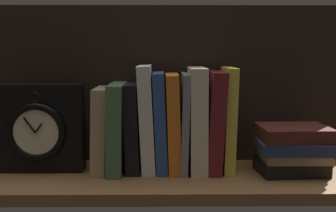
% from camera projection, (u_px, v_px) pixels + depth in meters
% --- Properties ---
extents(ground_plane, '(0.94, 0.27, 0.03)m').
position_uv_depth(ground_plane, '(163.00, 180.00, 0.96)').
color(ground_plane, brown).
extents(back_panel, '(0.94, 0.01, 0.39)m').
position_uv_depth(back_panel, '(163.00, 84.00, 1.07)').
color(back_panel, black).
rests_on(back_panel, ground_plane).
extents(book_tan_shortstories, '(0.04, 0.13, 0.20)m').
position_uv_depth(book_tan_shortstories, '(101.00, 129.00, 0.99)').
color(book_tan_shortstories, tan).
rests_on(book_tan_shortstories, ground_plane).
extents(book_green_romantic, '(0.04, 0.16, 0.20)m').
position_uv_depth(book_green_romantic, '(117.00, 127.00, 0.99)').
color(book_green_romantic, '#476B44').
rests_on(book_green_romantic, ground_plane).
extents(book_black_skeptic, '(0.04, 0.12, 0.20)m').
position_uv_depth(book_black_skeptic, '(132.00, 127.00, 0.99)').
color(book_black_skeptic, black).
rests_on(book_black_skeptic, ground_plane).
extents(book_white_catcher, '(0.04, 0.13, 0.25)m').
position_uv_depth(book_white_catcher, '(147.00, 118.00, 0.99)').
color(book_white_catcher, silver).
rests_on(book_white_catcher, ground_plane).
extents(book_blue_modern, '(0.04, 0.13, 0.23)m').
position_uv_depth(book_blue_modern, '(160.00, 122.00, 0.99)').
color(book_blue_modern, '#2D4C8E').
rests_on(book_blue_modern, ground_plane).
extents(book_orange_pandolfini, '(0.04, 0.14, 0.23)m').
position_uv_depth(book_orange_pandolfini, '(173.00, 122.00, 0.99)').
color(book_orange_pandolfini, orange).
rests_on(book_orange_pandolfini, ground_plane).
extents(book_gray_chess, '(0.02, 0.14, 0.23)m').
position_uv_depth(book_gray_chess, '(184.00, 122.00, 0.99)').
color(book_gray_chess, gray).
rests_on(book_gray_chess, ground_plane).
extents(book_cream_twain, '(0.04, 0.14, 0.24)m').
position_uv_depth(book_cream_twain, '(197.00, 119.00, 0.99)').
color(book_cream_twain, beige).
rests_on(book_cream_twain, ground_plane).
extents(book_maroon_dawkins, '(0.05, 0.14, 0.23)m').
position_uv_depth(book_maroon_dawkins, '(214.00, 121.00, 0.99)').
color(book_maroon_dawkins, maroon).
rests_on(book_maroon_dawkins, ground_plane).
extents(book_yellow_seinlanguage, '(0.03, 0.12, 0.24)m').
position_uv_depth(book_yellow_seinlanguage, '(227.00, 119.00, 0.99)').
color(book_yellow_seinlanguage, gold).
rests_on(book_yellow_seinlanguage, ground_plane).
extents(framed_clock, '(0.20, 0.06, 0.20)m').
position_uv_depth(framed_clock, '(39.00, 128.00, 0.98)').
color(framed_clock, black).
rests_on(framed_clock, ground_plane).
extents(book_stack_side, '(0.16, 0.14, 0.11)m').
position_uv_depth(book_stack_side, '(292.00, 148.00, 0.97)').
color(book_stack_side, black).
rests_on(book_stack_side, ground_plane).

